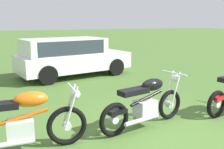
# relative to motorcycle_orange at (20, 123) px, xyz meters

# --- Properties ---
(ground_plane) EXTENTS (120.00, 120.00, 0.00)m
(ground_plane) POSITION_rel_motorcycle_orange_xyz_m (2.38, -0.34, -0.49)
(ground_plane) COLOR #476B2D
(motorcycle_orange) EXTENTS (2.16, 0.64, 1.02)m
(motorcycle_orange) POSITION_rel_motorcycle_orange_xyz_m (0.00, 0.00, 0.00)
(motorcycle_orange) COLOR black
(motorcycle_orange) RESTS_ON ground
(motorcycle_black) EXTENTS (2.07, 0.77, 1.02)m
(motorcycle_black) POSITION_rel_motorcycle_orange_xyz_m (2.31, 0.02, -0.01)
(motorcycle_black) COLOR black
(motorcycle_black) RESTS_ON ground
(car_white) EXTENTS (4.33, 2.35, 1.43)m
(car_white) POSITION_rel_motorcycle_orange_xyz_m (2.34, 5.27, 0.34)
(car_white) COLOR silver
(car_white) RESTS_ON ground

